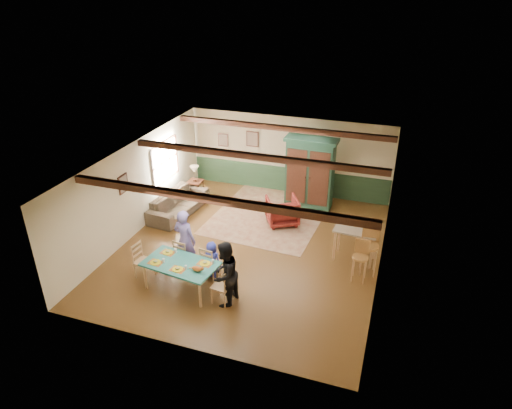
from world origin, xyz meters
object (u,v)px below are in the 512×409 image
(cat, at_px, (197,268))
(bar_stool_right, at_px, (369,251))
(dining_chair_far_left, at_px, (184,254))
(dining_chair_far_right, at_px, (210,262))
(dining_chair_end_left, at_px, (144,261))
(person_child, at_px, (212,259))
(bar_stool_left, at_px, (360,262))
(dining_chair_end_right, at_px, (222,285))
(armoire, at_px, (310,173))
(table_lamp, at_px, (195,174))
(dining_table, at_px, (181,276))
(person_man, at_px, (185,240))
(person_woman, at_px, (225,274))
(end_table, at_px, (196,189))
(counter_table, at_px, (355,244))
(sofa, at_px, (178,203))
(armchair, at_px, (282,211))

(cat, bearing_deg, bar_stool_right, 39.58)
(dining_chair_far_left, xyz_separation_m, cat, (0.81, -0.92, 0.36))
(dining_chair_far_right, xyz_separation_m, dining_chair_end_left, (-1.60, -0.49, 0.00))
(cat, bearing_deg, dining_chair_far_right, 100.37)
(person_child, bearing_deg, bar_stool_left, -156.68)
(dining_chair_end_right, distance_m, bar_stool_left, 3.46)
(bar_stool_right, bearing_deg, armoire, 119.11)
(dining_chair_end_left, relative_size, table_lamp, 1.70)
(dining_table, distance_m, dining_chair_far_right, 0.81)
(dining_table, bearing_deg, bar_stool_right, 26.75)
(dining_chair_end_left, bearing_deg, armoire, -22.37)
(dining_table, distance_m, person_man, 1.00)
(dining_chair_far_right, xyz_separation_m, person_woman, (0.73, -0.81, 0.34))
(dining_table, xyz_separation_m, end_table, (-1.90, 4.78, -0.07))
(armoire, xyz_separation_m, counter_table, (1.87, -2.76, -0.70))
(dining_chair_far_right, bearing_deg, cat, 100.37)
(person_man, xyz_separation_m, bar_stool_right, (4.48, 1.29, -0.20))
(sofa, bearing_deg, armchair, -76.72)
(end_table, bearing_deg, counter_table, -20.80)
(dining_chair_far_left, relative_size, counter_table, 0.83)
(end_table, relative_size, bar_stool_right, 0.46)
(dining_chair_end_right, height_order, armchair, dining_chair_end_right)
(dining_chair_end_right, xyz_separation_m, bar_stool_left, (2.91, 1.86, 0.08))
(end_table, xyz_separation_m, bar_stool_left, (5.92, -3.07, 0.25))
(dining_chair_far_left, height_order, person_child, person_child)
(person_man, xyz_separation_m, sofa, (-1.61, 2.69, -0.50))
(table_lamp, bearing_deg, dining_chair_far_right, -60.11)
(dining_chair_end_right, height_order, cat, dining_chair_end_right)
(end_table, bearing_deg, person_man, -67.80)
(counter_table, bearing_deg, table_lamp, 159.20)
(dining_chair_far_left, relative_size, dining_chair_end_right, 1.00)
(cat, bearing_deg, sofa, 130.93)
(counter_table, bearing_deg, dining_table, -145.32)
(dining_table, relative_size, person_man, 1.04)
(dining_chair_end_left, bearing_deg, cat, -93.37)
(table_lamp, xyz_separation_m, bar_stool_right, (6.10, -2.67, -0.23))
(armoire, distance_m, end_table, 3.96)
(dining_table, xyz_separation_m, person_woman, (1.21, -0.16, 0.44))
(dining_chair_end_left, bearing_deg, bar_stool_left, -65.42)
(sofa, bearing_deg, bar_stool_left, -100.93)
(dining_chair_far_right, height_order, end_table, dining_chair_far_right)
(dining_chair_far_right, xyz_separation_m, dining_chair_end_right, (0.63, -0.80, 0.00))
(armoire, bearing_deg, dining_chair_end_right, -96.40)
(person_man, bearing_deg, counter_table, -148.49)
(dining_chair_end_left, distance_m, bar_stool_right, 5.67)
(person_woman, bearing_deg, dining_chair_far_right, -130.27)
(person_man, distance_m, sofa, 3.18)
(dining_table, xyz_separation_m, table_lamp, (-1.90, 4.78, 0.50))
(dining_table, distance_m, cat, 0.71)
(person_man, bearing_deg, bar_stool_left, -160.72)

